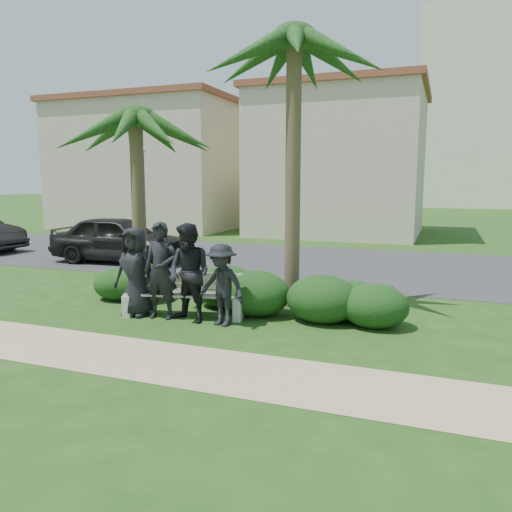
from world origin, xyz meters
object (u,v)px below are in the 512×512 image
object	(u,v)px
park_bench	(185,298)
man_a	(135,272)
man_c	(189,273)
palm_right	(294,41)
palm_left	(135,119)
street_lamp	(143,176)
man_d	(222,285)
man_b	(161,271)
car_a	(120,239)

from	to	relation	value
park_bench	man_a	world-z (taller)	man_a
man_c	palm_right	distance (m)	5.13
man_c	palm_left	size ratio (longest dim) A/B	0.38
street_lamp	man_d	bearing A→B (deg)	-51.50
park_bench	man_b	xyz separation A→B (m)	(-0.36, -0.29, 0.58)
man_c	park_bench	bearing A→B (deg)	145.74
park_bench	man_d	bearing A→B (deg)	-31.21
park_bench	palm_left	xyz separation A→B (m)	(-1.95, 1.39, 3.74)
palm_right	man_b	bearing A→B (deg)	-139.33
street_lamp	park_bench	bearing A→B (deg)	-53.75
man_a	car_a	bearing A→B (deg)	129.07
street_lamp	man_a	xyz separation A→B (m)	(7.41, -11.69, -2.04)
park_bench	palm_left	bearing A→B (deg)	131.83
man_d	palm_left	size ratio (longest dim) A/B	0.31
street_lamp	park_bench	world-z (taller)	street_lamp
park_bench	man_d	xyz separation A→B (m)	(0.97, -0.32, 0.40)
man_a	man_b	distance (m)	0.60
street_lamp	man_c	distance (m)	14.70
man_b	palm_right	bearing A→B (deg)	32.74
park_bench	man_a	distance (m)	1.13
man_a	car_a	xyz separation A→B (m)	(-4.38, 5.54, -0.12)
man_b	man_a	bearing A→B (deg)	171.49
man_c	palm_left	world-z (taller)	palm_left
palm_left	man_b	bearing A→B (deg)	-46.45
man_a	palm_left	world-z (taller)	palm_left
man_a	palm_right	distance (m)	5.65
man_d	palm_right	distance (m)	5.14
street_lamp	man_a	world-z (taller)	street_lamp
man_b	palm_right	world-z (taller)	palm_right
car_a	man_c	bearing A→B (deg)	-139.47
man_c	man_d	bearing A→B (deg)	12.62
man_d	palm_right	world-z (taller)	palm_right
man_b	palm_left	size ratio (longest dim) A/B	0.38
man_a	man_c	size ratio (longest dim) A/B	0.94
park_bench	car_a	xyz separation A→B (m)	(-5.34, 5.25, 0.41)
man_c	street_lamp	bearing A→B (deg)	140.07
street_lamp	man_a	size ratio (longest dim) A/B	2.38
street_lamp	man_b	distance (m)	14.31
man_b	palm_right	xyz separation A→B (m)	(2.14, 1.84, 4.54)
man_c	man_d	world-z (taller)	man_c
park_bench	street_lamp	bearing A→B (deg)	113.47
car_a	man_a	bearing A→B (deg)	-146.41
man_c	car_a	xyz separation A→B (m)	(-5.62, 5.56, -0.17)
man_b	palm_left	xyz separation A→B (m)	(-1.59, 1.68, 3.16)
palm_left	car_a	size ratio (longest dim) A/B	1.10
man_d	man_c	bearing A→B (deg)	-166.78
street_lamp	man_a	distance (m)	13.99
man_b	man_d	xyz separation A→B (m)	(1.32, -0.03, -0.18)
man_b	palm_left	world-z (taller)	palm_left
man_b	man_c	world-z (taller)	man_b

